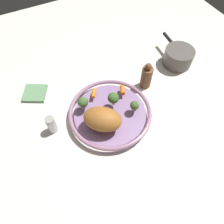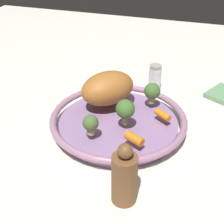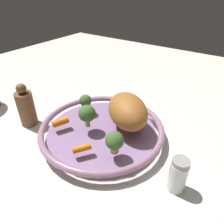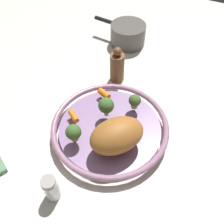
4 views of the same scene
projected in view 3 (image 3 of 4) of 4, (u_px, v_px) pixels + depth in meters
The scene contains 10 objects.
ground_plane at pixel (102, 137), 0.60m from camera, with size 1.93×1.93×0.00m, color silver.
serving_bowl at pixel (102, 130), 0.59m from camera, with size 0.35×0.35×0.04m.
roast_chicken_piece at pixel (128, 111), 0.56m from camera, with size 0.15×0.10×0.09m, color #A66429.
baby_carrot_center at pixel (82, 148), 0.49m from camera, with size 0.02×0.02×0.04m, color orange.
baby_carrot_near_rim at pixel (60, 122), 0.57m from camera, with size 0.02×0.02×0.04m, color orange.
broccoli_floret_large at pixel (85, 101), 0.63m from camera, with size 0.04×0.04×0.05m.
broccoli_floret_small at pixel (87, 114), 0.55m from camera, with size 0.05×0.05×0.06m.
broccoli_floret_mid at pixel (115, 141), 0.47m from camera, with size 0.04×0.04×0.06m.
salt_shaker at pixel (178, 175), 0.43m from camera, with size 0.04×0.04×0.08m.
pepper_mill at pixel (26, 107), 0.62m from camera, with size 0.05×0.05×0.14m.
Camera 3 is at (0.29, -0.36, 0.39)m, focal length 33.22 mm.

